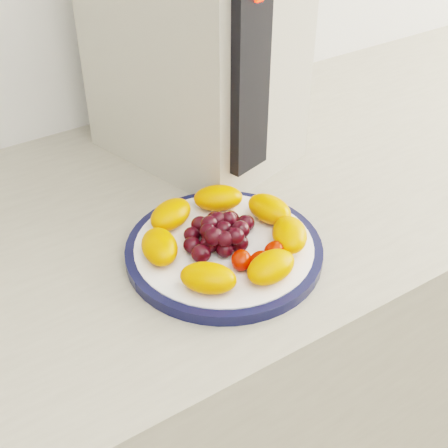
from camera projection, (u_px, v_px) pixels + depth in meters
counter at (135, 434)px, 1.10m from camera, size 3.50×0.60×0.90m
cabinet_face at (136, 444)px, 1.12m from camera, size 3.48×0.58×0.84m
plate_rim at (224, 251)px, 0.79m from camera, size 0.25×0.25×0.01m
plate_face at (224, 250)px, 0.79m from camera, size 0.23×0.23×0.02m
appliance_body at (194, 42)px, 0.91m from camera, size 0.27×0.33×0.36m
appliance_panel at (249, 77)px, 0.79m from camera, size 0.06×0.04×0.26m
fruit_plate at (227, 235)px, 0.78m from camera, size 0.22×0.22×0.04m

